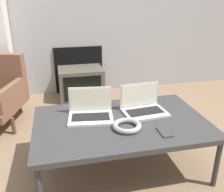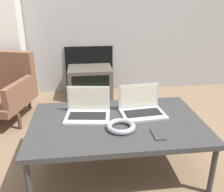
# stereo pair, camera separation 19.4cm
# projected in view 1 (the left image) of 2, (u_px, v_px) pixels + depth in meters

# --- Properties ---
(ground_plane) EXTENTS (14.00, 14.00, 0.00)m
(ground_plane) POSITION_uv_depth(u_px,v_px,m) (128.00, 184.00, 1.77)
(ground_plane) COLOR #7A6047
(table) EXTENTS (1.25, 0.79, 0.40)m
(table) POSITION_uv_depth(u_px,v_px,m) (121.00, 124.00, 1.83)
(table) COLOR #333333
(table) RESTS_ON ground_plane
(laptop_left) EXTENTS (0.36, 0.28, 0.21)m
(laptop_left) POSITION_uv_depth(u_px,v_px,m) (91.00, 111.00, 1.86)
(laptop_left) COLOR silver
(laptop_left) RESTS_ON table
(laptop_right) EXTENTS (0.35, 0.27, 0.21)m
(laptop_right) POSITION_uv_depth(u_px,v_px,m) (143.00, 106.00, 1.95)
(laptop_right) COLOR #B2B2B7
(laptop_right) RESTS_ON table
(headphones) EXTENTS (0.20, 0.20, 0.04)m
(headphones) POSITION_uv_depth(u_px,v_px,m) (127.00, 126.00, 1.71)
(headphones) COLOR gray
(headphones) RESTS_ON table
(phone) EXTENTS (0.07, 0.14, 0.01)m
(phone) POSITION_uv_depth(u_px,v_px,m) (164.00, 132.00, 1.66)
(phone) COLOR #333338
(phone) RESTS_ON table
(tv) EXTENTS (0.55, 0.42, 0.39)m
(tv) POSITION_uv_depth(u_px,v_px,m) (81.00, 83.00, 3.21)
(tv) COLOR #4C473D
(tv) RESTS_ON ground_plane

